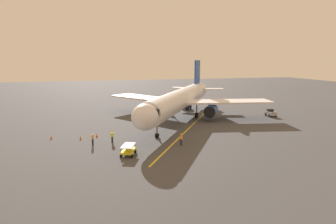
# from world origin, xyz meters

# --- Properties ---
(ground_plane) EXTENTS (220.00, 220.00, 0.00)m
(ground_plane) POSITION_xyz_m (0.00, 0.00, 0.00)
(ground_plane) COLOR #424244
(apron_lead_in_line) EXTENTS (21.53, 33.97, 0.01)m
(apron_lead_in_line) POSITION_xyz_m (-0.25, 8.68, 0.01)
(apron_lead_in_line) COLOR yellow
(apron_lead_in_line) RESTS_ON ground
(airplane) EXTENTS (30.37, 35.89, 11.50)m
(airplane) POSITION_xyz_m (-0.40, 2.44, 4.00)
(airplane) COLOR white
(airplane) RESTS_ON ground
(ground_crew_marshaller) EXTENTS (0.31, 0.43, 1.71)m
(ground_crew_marshaller) POSITION_xyz_m (16.37, 15.56, 0.89)
(ground_crew_marshaller) COLOR #23232D
(ground_crew_marshaller) RESTS_ON ground
(ground_crew_wing_walker) EXTENTS (0.47, 0.42, 1.71)m
(ground_crew_wing_walker) POSITION_xyz_m (13.68, 14.97, 0.89)
(ground_crew_wing_walker) COLOR #23232D
(ground_crew_wing_walker) RESTS_ON ground
(ground_crew_loader) EXTENTS (0.45, 0.47, 1.71)m
(ground_crew_loader) POSITION_xyz_m (4.57, 18.72, 0.89)
(ground_crew_loader) COLOR #23232D
(ground_crew_loader) RESTS_ON ground
(baggage_cart_near_nose) EXTENTS (2.29, 2.93, 1.27)m
(baggage_cart_near_nose) POSITION_xyz_m (12.11, 20.95, 0.66)
(baggage_cart_near_nose) COLOR yellow
(baggage_cart_near_nose) RESTS_ON ground
(tug_portside) EXTENTS (2.64, 2.72, 1.50)m
(tug_portside) POSITION_xyz_m (-5.28, -8.34, 0.70)
(tug_portside) COLOR black
(tug_portside) RESTS_ON ground
(tug_starboard_side) EXTENTS (1.76, 2.44, 1.50)m
(tug_starboard_side) POSITION_xyz_m (-19.52, 3.96, 0.70)
(tug_starboard_side) COLOR #9E9EA3
(tug_starboard_side) RESTS_ON ground
(safety_cone_nose_left) EXTENTS (0.32, 0.32, 0.55)m
(safety_cone_nose_left) POSITION_xyz_m (22.35, 10.76, 0.28)
(safety_cone_nose_left) COLOR #F2590F
(safety_cone_nose_left) RESTS_ON ground
(safety_cone_nose_right) EXTENTS (0.32, 0.32, 0.55)m
(safety_cone_nose_right) POSITION_xyz_m (15.78, 11.28, 0.28)
(safety_cone_nose_right) COLOR #F2590F
(safety_cone_nose_right) RESTS_ON ground
(safety_cone_wing_port) EXTENTS (0.32, 0.32, 0.55)m
(safety_cone_wing_port) POSITION_xyz_m (18.14, 12.05, 0.28)
(safety_cone_wing_port) COLOR #F2590F
(safety_cone_wing_port) RESTS_ON ground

